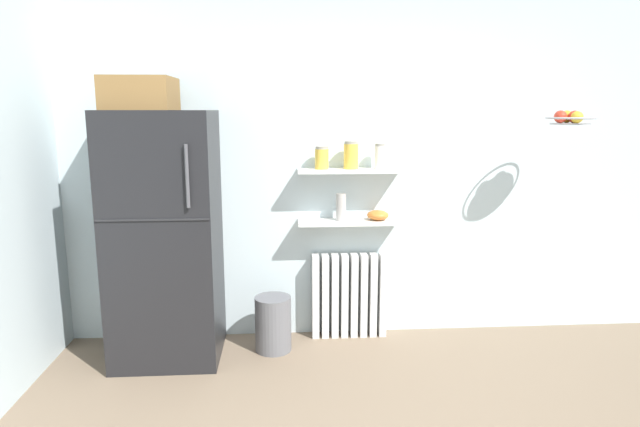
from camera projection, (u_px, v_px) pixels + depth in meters
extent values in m
cube|color=silver|center=(354.00, 170.00, 4.18)|extent=(7.04, 0.10, 2.60)
cube|color=black|center=(165.00, 237.00, 3.79)|extent=(0.73, 0.66, 1.76)
cube|color=#262628|center=(152.00, 220.00, 3.43)|extent=(0.72, 0.01, 0.01)
cylinder|color=#4C4C51|center=(187.00, 176.00, 3.38)|extent=(0.02, 0.02, 0.40)
cube|color=olive|center=(140.00, 94.00, 3.60)|extent=(0.44, 0.46, 0.22)
cube|color=white|center=(315.00, 296.00, 4.21)|extent=(0.05, 0.12, 0.66)
cube|color=white|center=(325.00, 296.00, 4.22)|extent=(0.05, 0.12, 0.66)
cube|color=white|center=(335.00, 296.00, 4.23)|extent=(0.05, 0.12, 0.66)
cube|color=white|center=(344.00, 295.00, 4.23)|extent=(0.05, 0.12, 0.66)
cube|color=white|center=(354.00, 295.00, 4.24)|extent=(0.05, 0.12, 0.66)
cube|color=white|center=(363.00, 295.00, 4.24)|extent=(0.05, 0.12, 0.66)
cube|color=white|center=(373.00, 295.00, 4.25)|extent=(0.05, 0.12, 0.66)
cube|color=white|center=(382.00, 295.00, 4.25)|extent=(0.05, 0.12, 0.66)
cube|color=white|center=(350.00, 222.00, 4.09)|extent=(0.79, 0.22, 0.02)
cube|color=white|center=(351.00, 171.00, 4.02)|extent=(0.79, 0.22, 0.02)
cylinder|color=yellow|center=(322.00, 159.00, 3.99)|extent=(0.10, 0.10, 0.15)
cylinder|color=gray|center=(322.00, 148.00, 3.97)|extent=(0.09, 0.09, 0.02)
cylinder|color=yellow|center=(351.00, 156.00, 4.00)|extent=(0.11, 0.11, 0.19)
cylinder|color=gray|center=(351.00, 142.00, 3.98)|extent=(0.10, 0.10, 0.02)
cylinder|color=silver|center=(380.00, 157.00, 4.01)|extent=(0.08, 0.08, 0.17)
cylinder|color=gray|center=(380.00, 145.00, 4.00)|extent=(0.08, 0.08, 0.02)
cylinder|color=#B2ADA8|center=(341.00, 207.00, 4.06)|extent=(0.08, 0.08, 0.21)
ellipsoid|color=orange|center=(378.00, 215.00, 4.10)|extent=(0.17, 0.17, 0.07)
cylinder|color=slate|center=(273.00, 324.00, 4.00)|extent=(0.27, 0.27, 0.41)
torus|color=#B2B2B7|center=(571.00, 118.00, 3.75)|extent=(0.33, 0.33, 0.01)
cylinder|color=#A8A8AD|center=(570.00, 124.00, 3.76)|extent=(0.27, 0.27, 0.01)
sphere|color=red|center=(575.00, 117.00, 3.75)|extent=(0.09, 0.09, 0.09)
sphere|color=gold|center=(567.00, 117.00, 3.81)|extent=(0.09, 0.09, 0.09)
sphere|color=red|center=(560.00, 117.00, 3.75)|extent=(0.09, 0.09, 0.09)
sphere|color=gold|center=(577.00, 117.00, 3.70)|extent=(0.08, 0.08, 0.08)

